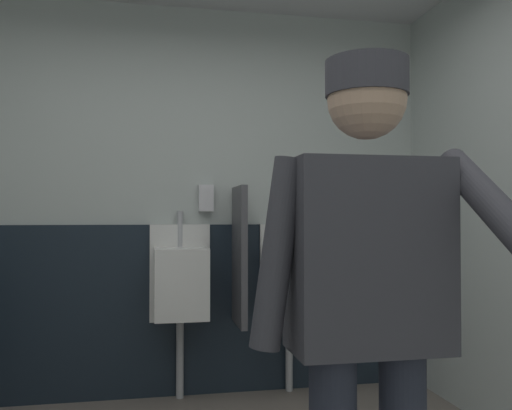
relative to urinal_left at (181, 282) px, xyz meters
name	(u,v)px	position (x,y,z in m)	size (l,w,h in m)	color
wall_back	(179,199)	(0.00, 0.22, 0.54)	(4.02, 0.12, 2.64)	silver
wainscot_band_back	(180,310)	(0.00, 0.14, -0.20)	(3.42, 0.03, 1.15)	#19232D
urinal_left	(181,282)	(0.00, 0.00, 0.00)	(0.40, 0.34, 1.24)	white
urinal_middle	(292,279)	(0.75, 0.00, 0.00)	(0.40, 0.34, 1.24)	white
privacy_divider_panel	(239,255)	(0.38, -0.07, 0.17)	(0.04, 0.40, 0.90)	#4C4C51
person	(369,286)	(0.44, -2.02, 0.22)	(0.68, 0.60, 1.67)	#2D3342
soap_dispenser	(206,198)	(0.18, 0.12, 0.55)	(0.10, 0.07, 0.18)	silver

